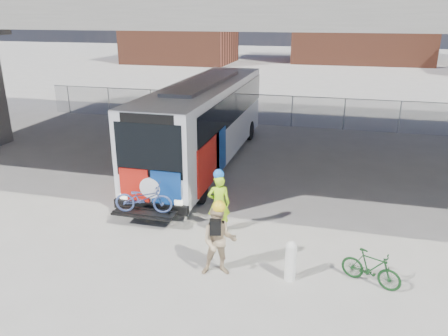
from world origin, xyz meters
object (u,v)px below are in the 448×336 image
(bus, at_px, (205,117))
(bollard, at_px, (291,259))
(cyclist_hivis, at_px, (219,202))
(cyclist_tan, at_px, (219,240))
(bike_parked, at_px, (371,268))

(bus, height_order, bollard, bus)
(bollard, height_order, cyclist_hivis, cyclist_hivis)
(bollard, height_order, cyclist_tan, cyclist_tan)
(bus, height_order, cyclist_tan, bus)
(cyclist_hivis, bearing_deg, bollard, 121.40)
(bollard, relative_size, cyclist_hivis, 0.53)
(bollard, bearing_deg, cyclist_hivis, 139.82)
(cyclist_hivis, relative_size, cyclist_tan, 0.99)
(bollard, xyz_separation_m, cyclist_hivis, (-2.43, 2.05, 0.41))
(bike_parked, bearing_deg, bus, 62.55)
(cyclist_tan, bearing_deg, bollard, -8.69)
(bollard, xyz_separation_m, bike_parked, (1.95, 0.31, -0.13))
(bollard, relative_size, cyclist_tan, 0.53)
(bollard, bearing_deg, bus, 119.77)
(cyclist_hivis, bearing_deg, bus, -87.93)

